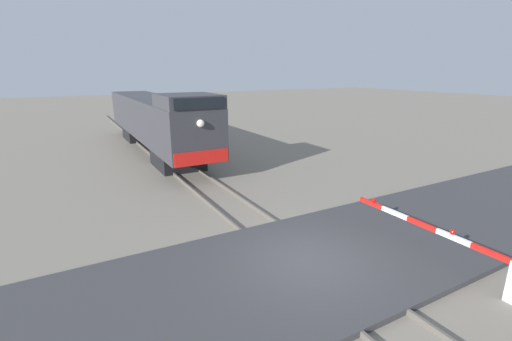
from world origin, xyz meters
TOP-DOWN VIEW (x-y plane):
  - ground_plane at (0.00, 0.00)m, footprint 160.00×160.00m
  - rail_track_left at (-0.72, 0.00)m, footprint 0.08×80.00m
  - rail_track_right at (0.72, 0.00)m, footprint 0.08×80.00m
  - road_surface at (0.00, 0.00)m, footprint 36.00×5.55m
  - locomotive at (0.00, 16.91)m, footprint 2.82×17.99m
  - crossing_gate at (3.35, -2.98)m, footprint 0.36×5.64m

SIDE VIEW (x-z plane):
  - ground_plane at x=0.00m, z-range 0.00..0.00m
  - rail_track_left at x=-0.72m, z-range 0.00..0.15m
  - rail_track_right at x=0.72m, z-range 0.00..0.15m
  - road_surface at x=0.00m, z-range 0.00..0.16m
  - crossing_gate at x=3.35m, z-range 0.14..1.33m
  - locomotive at x=0.00m, z-range 0.07..4.31m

